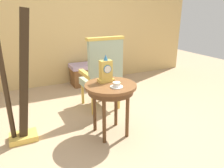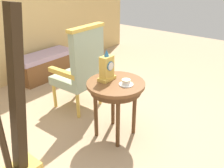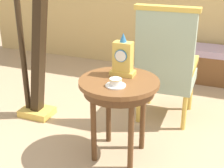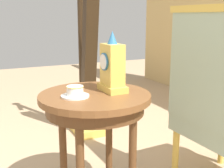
# 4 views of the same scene
# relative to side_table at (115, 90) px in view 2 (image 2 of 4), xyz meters

# --- Properties ---
(ground_plane) EXTENTS (10.00, 10.00, 0.00)m
(ground_plane) POSITION_rel_side_table_xyz_m (0.03, -0.00, -0.58)
(ground_plane) COLOR tan
(side_table) EXTENTS (0.62, 0.62, 0.66)m
(side_table) POSITION_rel_side_table_xyz_m (0.00, 0.00, 0.00)
(side_table) COLOR brown
(side_table) RESTS_ON ground
(teacup_left) EXTENTS (0.15, 0.15, 0.06)m
(teacup_left) POSITION_rel_side_table_xyz_m (0.02, -0.12, 0.11)
(teacup_left) COLOR white
(teacup_left) RESTS_ON side_table
(mantel_clock) EXTENTS (0.19, 0.11, 0.34)m
(mantel_clock) POSITION_rel_side_table_xyz_m (-0.01, 0.11, 0.22)
(mantel_clock) COLOR gold
(mantel_clock) RESTS_ON side_table
(armchair) EXTENTS (0.56, 0.55, 1.14)m
(armchair) POSITION_rel_side_table_xyz_m (0.20, 0.71, 0.01)
(armchair) COLOR #9EB299
(armchair) RESTS_ON ground
(harp) EXTENTS (0.40, 0.24, 1.73)m
(harp) POSITION_rel_side_table_xyz_m (-0.98, 0.33, 0.12)
(harp) COLOR gold
(harp) RESTS_ON ground
(window_bench) EXTENTS (1.00, 0.40, 0.44)m
(window_bench) POSITION_rel_side_table_xyz_m (0.53, 1.95, -0.35)
(window_bench) COLOR #B299B7
(window_bench) RESTS_ON ground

